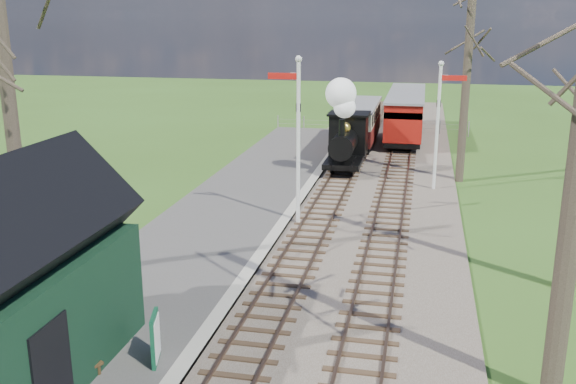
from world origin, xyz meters
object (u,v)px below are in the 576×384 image
semaphore_near (296,129)px  red_carriage_b (407,107)px  station_shed (6,291)px  sign_board (155,338)px  bench (64,367)px  red_carriage_a (404,120)px  semaphore_far (440,116)px  person (120,300)px  coach (358,122)px  locomotive (346,130)px

semaphore_near → red_carriage_b: size_ratio=1.12×
station_shed → sign_board: station_shed is taller
station_shed → bench: station_shed is taller
station_shed → sign_board: (2.50, 1.38, -1.50)m
sign_board → red_carriage_b: bearing=82.2°
red_carriage_a → bench: 28.37m
semaphore_far → person: 17.32m
semaphore_far → bench: (-7.67, -17.83, -2.76)m
bench → person: size_ratio=0.99×
station_shed → coach: bearing=80.9°
locomotive → red_carriage_a: (2.61, 7.24, -0.52)m
station_shed → red_carriage_b: size_ratio=1.14×
red_carriage_b → bench: 33.77m
locomotive → bench: bearing=-99.1°
semaphore_near → coach: size_ratio=0.84×
semaphore_near → red_carriage_a: 16.38m
red_carriage_b → semaphore_near: bearing=-98.9°
station_shed → locomotive: station_shed is taller
semaphore_far → bench: semaphore_far is taller
station_shed → semaphore_near: (3.53, 12.00, 1.35)m
station_shed → red_carriage_b: 34.11m
red_carriage_a → coach: bearing=-155.6°
red_carriage_a → person: red_carriage_a is taller
station_shed → coach: size_ratio=0.85×
station_shed → semaphore_near: size_ratio=1.01×
station_shed → red_carriage_b: station_shed is taller
semaphore_far → coach: semaphore_far is taller
locomotive → red_carriage_a: 7.72m
station_shed → red_carriage_a: size_ratio=1.14×
semaphore_far → coach: (-4.37, 8.72, -1.80)m
coach → person: coach is taller
semaphore_far → red_carriage_a: bearing=100.2°
sign_board → person: person is taller
coach → bench: size_ratio=4.85×
red_carriage_b → sign_board: (-4.40, -32.02, -0.83)m
semaphore_near → bench: size_ratio=4.08×
coach → sign_board: size_ratio=6.46×
semaphore_near → bench: bearing=-102.0°
station_shed → person: station_shed is taller
sign_board → bench: 1.93m
station_shed → person: 3.12m
coach → semaphore_far: bearing=-63.4°
red_carriage_b → person: 31.32m
red_carriage_a → sign_board: (-4.40, -26.52, -0.83)m
locomotive → semaphore_near: bearing=-95.0°
person → red_carriage_a: bearing=-22.3°
person → semaphore_far: bearing=-35.7°
red_carriage_b → station_shed: bearing=-101.7°
coach → semaphore_near: bearing=-93.0°
sign_board → person: bearing=139.0°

